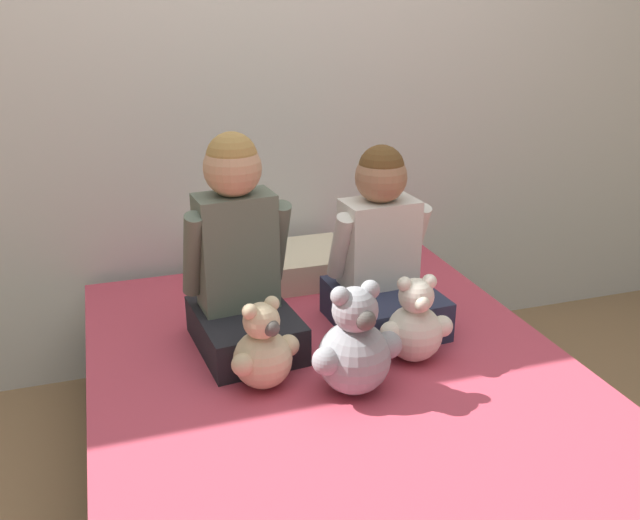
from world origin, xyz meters
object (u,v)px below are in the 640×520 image
teddy_bear_held_by_left_child (263,351)px  teddy_bear_held_by_right_child (415,325)px  pillow_at_headboard (277,267)px  bed (352,458)px  child_on_right (382,257)px  child_on_left (239,261)px  teddy_bear_between_children (355,347)px

teddy_bear_held_by_left_child → teddy_bear_held_by_right_child: 0.46m
pillow_at_headboard → bed: bearing=-90.0°
teddy_bear_held_by_right_child → child_on_right: bearing=94.6°
teddy_bear_held_by_right_child → child_on_left: bearing=155.0°
child_on_left → child_on_right: 0.46m
bed → child_on_right: bearing=58.1°
teddy_bear_held_by_left_child → teddy_bear_between_children: bearing=-47.3°
teddy_bear_held_by_left_child → teddy_bear_between_children: 0.25m
child_on_right → teddy_bear_held_by_right_child: 0.28m
bed → teddy_bear_held_by_right_child: bearing=27.5°
teddy_bear_held_by_left_child → child_on_left: bearing=67.4°
pillow_at_headboard → teddy_bear_held_by_right_child: bearing=-71.1°
child_on_left → teddy_bear_held_by_right_child: bearing=-34.6°
bed → teddy_bear_held_by_right_child: size_ratio=7.50×
teddy_bear_held_by_left_child → bed: bearing=-51.5°
child_on_right → teddy_bear_between_children: size_ratio=1.84×
child_on_left → pillow_at_headboard: bearing=56.8°
bed → pillow_at_headboard: pillow_at_headboard is taller
teddy_bear_between_children → pillow_at_headboard: bearing=81.8°
bed → child_on_right: (0.23, 0.38, 0.44)m
bed → pillow_at_headboard: 0.85m
bed → child_on_left: child_on_left is taller
teddy_bear_between_children → teddy_bear_held_by_left_child: bearing=147.6°
bed → child_on_right: 0.63m
teddy_bear_held_by_left_child → child_on_right: bearing=6.0°
child_on_left → teddy_bear_held_by_left_child: child_on_left is taller
teddy_bear_between_children → pillow_at_headboard: (-0.01, 0.79, -0.08)m
teddy_bear_held_by_left_child → teddy_bear_held_by_right_child: size_ratio=0.97×
teddy_bear_held_by_left_child → teddy_bear_held_by_right_child: (0.46, 0.00, 0.00)m
bed → pillow_at_headboard: size_ratio=3.66×
bed → child_on_left: size_ratio=3.06×
teddy_bear_held_by_left_child → teddy_bear_held_by_right_child: bearing=-22.9°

